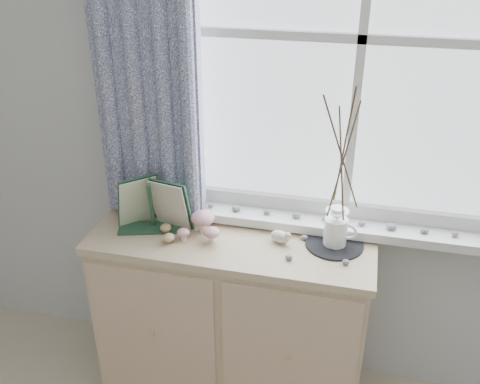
{
  "coord_description": "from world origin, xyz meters",
  "views": [
    {
      "loc": [
        0.33,
        -0.08,
        2.06
      ],
      "look_at": [
        -0.1,
        1.7,
        1.1
      ],
      "focal_mm": 40.0,
      "sensor_mm": 36.0,
      "label": 1
    }
  ],
  "objects_px": {
    "sideboard": "(232,317)",
    "botanical_book": "(150,207)",
    "toadstool_cluster": "(203,223)",
    "twig_pitcher": "(343,154)"
  },
  "relations": [
    {
      "from": "sideboard",
      "to": "toadstool_cluster",
      "type": "distance_m",
      "value": 0.5
    },
    {
      "from": "sideboard",
      "to": "twig_pitcher",
      "type": "xyz_separation_m",
      "value": [
        0.43,
        0.05,
        0.83
      ]
    },
    {
      "from": "sideboard",
      "to": "botanical_book",
      "type": "distance_m",
      "value": 0.65
    },
    {
      "from": "sideboard",
      "to": "twig_pitcher",
      "type": "distance_m",
      "value": 0.94
    },
    {
      "from": "sideboard",
      "to": "botanical_book",
      "type": "bearing_deg",
      "value": -174.85
    },
    {
      "from": "sideboard",
      "to": "botanical_book",
      "type": "xyz_separation_m",
      "value": [
        -0.34,
        -0.03,
        0.55
      ]
    },
    {
      "from": "botanical_book",
      "to": "toadstool_cluster",
      "type": "xyz_separation_m",
      "value": [
        0.22,
        0.03,
        -0.07
      ]
    },
    {
      "from": "toadstool_cluster",
      "to": "botanical_book",
      "type": "bearing_deg",
      "value": -171.41
    },
    {
      "from": "twig_pitcher",
      "to": "botanical_book",
      "type": "bearing_deg",
      "value": -162.95
    },
    {
      "from": "botanical_book",
      "to": "twig_pitcher",
      "type": "xyz_separation_m",
      "value": [
        0.77,
        0.08,
        0.29
      ]
    }
  ]
}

